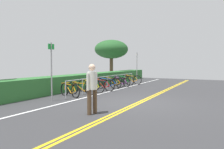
{
  "coord_description": "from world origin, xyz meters",
  "views": [
    {
      "loc": [
        -8.69,
        -3.2,
        1.69
      ],
      "look_at": [
        2.7,
        2.66,
        1.0
      ],
      "focal_mm": 35.44,
      "sensor_mm": 36.0,
      "label": 1
    }
  ],
  "objects_px": {
    "bicycle_3": "(102,85)",
    "bicycle_4": "(108,83)",
    "bicycle_5": "(113,82)",
    "pedestrian": "(92,86)",
    "bicycle_0": "(70,90)",
    "bicycle_7": "(124,80)",
    "bike_rack": "(107,79)",
    "sign_post_near": "(51,66)",
    "sign_post_far": "(137,65)",
    "bicycle_2": "(91,86)",
    "bicycle_6": "(121,82)",
    "bicycle_1": "(82,88)",
    "tree_mid": "(111,49)",
    "bicycle_8": "(131,80)"
  },
  "relations": [
    {
      "from": "bicycle_0",
      "to": "sign_post_far",
      "type": "height_order",
      "value": "sign_post_far"
    },
    {
      "from": "bicycle_7",
      "to": "sign_post_far",
      "type": "height_order",
      "value": "sign_post_far"
    },
    {
      "from": "sign_post_near",
      "to": "sign_post_far",
      "type": "bearing_deg",
      "value": -0.46
    },
    {
      "from": "bicycle_1",
      "to": "sign_post_far",
      "type": "relative_size",
      "value": 0.68
    },
    {
      "from": "bicycle_4",
      "to": "sign_post_near",
      "type": "bearing_deg",
      "value": 179.49
    },
    {
      "from": "bicycle_8",
      "to": "sign_post_far",
      "type": "relative_size",
      "value": 0.7
    },
    {
      "from": "bicycle_2",
      "to": "bicycle_5",
      "type": "bearing_deg",
      "value": 0.45
    },
    {
      "from": "bicycle_3",
      "to": "bicycle_5",
      "type": "height_order",
      "value": "bicycle_3"
    },
    {
      "from": "bike_rack",
      "to": "bicycle_2",
      "type": "relative_size",
      "value": 4.55
    },
    {
      "from": "bicycle_0",
      "to": "bicycle_7",
      "type": "xyz_separation_m",
      "value": [
        6.46,
        -0.02,
        0.02
      ]
    },
    {
      "from": "bicycle_8",
      "to": "sign_post_far",
      "type": "height_order",
      "value": "sign_post_far"
    },
    {
      "from": "bicycle_8",
      "to": "pedestrian",
      "type": "distance_m",
      "value": 10.36
    },
    {
      "from": "bicycle_5",
      "to": "bicycle_4",
      "type": "bearing_deg",
      "value": -176.29
    },
    {
      "from": "bicycle_1",
      "to": "bicycle_7",
      "type": "relative_size",
      "value": 0.98
    },
    {
      "from": "bicycle_6",
      "to": "bicycle_4",
      "type": "bearing_deg",
      "value": 174.76
    },
    {
      "from": "bicycle_0",
      "to": "bicycle_7",
      "type": "distance_m",
      "value": 6.46
    },
    {
      "from": "bicycle_2",
      "to": "bicycle_6",
      "type": "xyz_separation_m",
      "value": [
        3.64,
        -0.2,
        -0.04
      ]
    },
    {
      "from": "bicycle_5",
      "to": "bicycle_8",
      "type": "xyz_separation_m",
      "value": [
        2.72,
        -0.22,
        0.02
      ]
    },
    {
      "from": "bike_rack",
      "to": "bicycle_3",
      "type": "distance_m",
      "value": 0.95
    },
    {
      "from": "bicycle_6",
      "to": "bicycle_7",
      "type": "xyz_separation_m",
      "value": [
        1.02,
        0.25,
        0.03
      ]
    },
    {
      "from": "bicycle_2",
      "to": "bicycle_4",
      "type": "distance_m",
      "value": 1.91
    },
    {
      "from": "bike_rack",
      "to": "bicycle_7",
      "type": "bearing_deg",
      "value": 2.37
    },
    {
      "from": "bicycle_7",
      "to": "tree_mid",
      "type": "distance_m",
      "value": 6.36
    },
    {
      "from": "bicycle_4",
      "to": "sign_post_far",
      "type": "xyz_separation_m",
      "value": [
        5.16,
        -0.04,
        1.16
      ]
    },
    {
      "from": "bike_rack",
      "to": "bicycle_4",
      "type": "xyz_separation_m",
      "value": [
        0.06,
        0.02,
        -0.27
      ]
    },
    {
      "from": "bicycle_7",
      "to": "bicycle_1",
      "type": "bearing_deg",
      "value": -179.2
    },
    {
      "from": "bicycle_5",
      "to": "sign_post_near",
      "type": "height_order",
      "value": "sign_post_near"
    },
    {
      "from": "bicycle_1",
      "to": "bicycle_0",
      "type": "bearing_deg",
      "value": 173.34
    },
    {
      "from": "bicycle_2",
      "to": "tree_mid",
      "type": "height_order",
      "value": "tree_mid"
    },
    {
      "from": "bike_rack",
      "to": "bicycle_7",
      "type": "height_order",
      "value": "bike_rack"
    },
    {
      "from": "bicycle_1",
      "to": "bicycle_8",
      "type": "bearing_deg",
      "value": -1.55
    },
    {
      "from": "bicycle_1",
      "to": "bicycle_8",
      "type": "distance_m",
      "value": 6.49
    },
    {
      "from": "bicycle_4",
      "to": "bicycle_3",
      "type": "bearing_deg",
      "value": -170.92
    },
    {
      "from": "bicycle_3",
      "to": "bicycle_4",
      "type": "height_order",
      "value": "bicycle_4"
    },
    {
      "from": "bicycle_3",
      "to": "bicycle_8",
      "type": "xyz_separation_m",
      "value": [
        4.6,
        -0.01,
        0.0
      ]
    },
    {
      "from": "bicycle_1",
      "to": "tree_mid",
      "type": "relative_size",
      "value": 0.44
    },
    {
      "from": "bicycle_5",
      "to": "bicycle_8",
      "type": "distance_m",
      "value": 2.73
    },
    {
      "from": "bicycle_4",
      "to": "bicycle_7",
      "type": "distance_m",
      "value": 2.75
    },
    {
      "from": "bicycle_8",
      "to": "tree_mid",
      "type": "relative_size",
      "value": 0.45
    },
    {
      "from": "bicycle_6",
      "to": "pedestrian",
      "type": "distance_m",
      "value": 8.54
    },
    {
      "from": "bicycle_6",
      "to": "sign_post_far",
      "type": "xyz_separation_m",
      "value": [
        3.43,
        0.12,
        1.2
      ]
    },
    {
      "from": "bike_rack",
      "to": "sign_post_near",
      "type": "distance_m",
      "value": 5.08
    },
    {
      "from": "bicycle_8",
      "to": "pedestrian",
      "type": "relative_size",
      "value": 1.09
    },
    {
      "from": "bicycle_6",
      "to": "tree_mid",
      "type": "height_order",
      "value": "tree_mid"
    },
    {
      "from": "tree_mid",
      "to": "bicycle_6",
      "type": "bearing_deg",
      "value": -146.75
    },
    {
      "from": "bicycle_1",
      "to": "bicycle_7",
      "type": "height_order",
      "value": "bicycle_7"
    },
    {
      "from": "pedestrian",
      "to": "sign_post_near",
      "type": "distance_m",
      "value": 3.22
    },
    {
      "from": "bicycle_5",
      "to": "pedestrian",
      "type": "height_order",
      "value": "pedestrian"
    },
    {
      "from": "sign_post_far",
      "to": "tree_mid",
      "type": "height_order",
      "value": "tree_mid"
    },
    {
      "from": "bicycle_4",
      "to": "sign_post_far",
      "type": "height_order",
      "value": "sign_post_far"
    }
  ]
}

